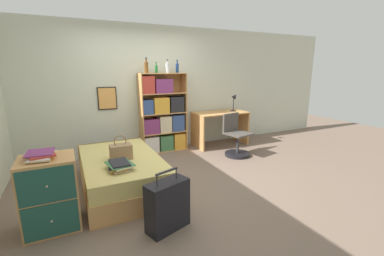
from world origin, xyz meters
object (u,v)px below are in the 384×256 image
(bottle_blue, at_px, (177,68))
(desk_chair, at_px, (236,143))
(magazine_pile_on_dresser, at_px, (41,155))
(desk_lamp, at_px, (235,99))
(handbag, at_px, (121,151))
(bottle_brown, at_px, (156,69))
(desk, at_px, (220,122))
(bottle_clear, at_px, (167,68))
(bottle_green, at_px, (146,67))
(suitcase, at_px, (168,205))
(book_stack_on_bed, at_px, (120,165))
(bed, at_px, (121,172))
(bookcase, at_px, (162,117))
(dresser, at_px, (50,194))

(bottle_blue, xyz_separation_m, desk_chair, (0.88, -0.94, -1.48))
(magazine_pile_on_dresser, height_order, desk_lamp, desk_lamp)
(handbag, xyz_separation_m, desk_chair, (2.39, 0.58, -0.33))
(bottle_brown, bearing_deg, desk, -7.04)
(bottle_clear, bearing_deg, magazine_pile_on_dresser, -137.11)
(bottle_green, bearing_deg, desk, -5.12)
(suitcase, xyz_separation_m, bottle_brown, (0.80, 2.67, 1.45))
(book_stack_on_bed, distance_m, desk, 3.11)
(bed, distance_m, desk, 2.79)
(bottle_brown, xyz_separation_m, desk_chair, (1.33, -0.95, -1.46))
(bottle_clear, bearing_deg, handbag, -130.57)
(magazine_pile_on_dresser, bearing_deg, suitcase, -27.06)
(bed, distance_m, suitcase, 1.28)
(book_stack_on_bed, xyz_separation_m, desk_chair, (2.48, 0.96, -0.27))
(book_stack_on_bed, bearing_deg, handbag, 76.46)
(bottle_brown, relative_size, desk_lamp, 0.51)
(suitcase, bearing_deg, desk, 48.18)
(bookcase, distance_m, bottle_green, 1.06)
(bottle_green, height_order, desk_chair, bottle_green)
(bed, bearing_deg, bookcase, 50.49)
(magazine_pile_on_dresser, bearing_deg, dresser, -23.63)
(bottle_green, distance_m, desk, 2.05)
(bottle_blue, bearing_deg, suitcase, -115.23)
(suitcase, bearing_deg, bottle_blue, 64.77)
(desk, bearing_deg, bottle_green, 174.88)
(bed, distance_m, bottle_clear, 2.43)
(bottle_green, bearing_deg, bottle_brown, 7.94)
(magazine_pile_on_dresser, relative_size, bottle_green, 1.26)
(bottle_brown, relative_size, desk_chair, 0.25)
(bottle_clear, bearing_deg, bottle_blue, 0.30)
(desk, distance_m, desk_chair, 0.83)
(handbag, distance_m, desk_chair, 2.48)
(bookcase, bearing_deg, desk_lamp, -5.65)
(bottle_green, bearing_deg, bed, -121.34)
(bottle_clear, xyz_separation_m, desk, (1.20, -0.16, -1.21))
(book_stack_on_bed, distance_m, bottle_blue, 2.76)
(handbag, distance_m, desk_lamp, 3.19)
(bottle_blue, bearing_deg, desk, -9.32)
(book_stack_on_bed, height_order, dresser, dresser)
(desk, xyz_separation_m, desk_chair, (-0.10, -0.78, -0.27))
(handbag, distance_m, magazine_pile_on_dresser, 1.09)
(bed, height_order, desk_chair, desk_chair)
(bed, distance_m, bottle_green, 2.22)
(desk_lamp, height_order, desk_chair, desk_lamp)
(bed, xyz_separation_m, desk_lamp, (2.86, 1.23, 0.81))
(book_stack_on_bed, relative_size, bottle_brown, 1.82)
(bed, height_order, bottle_clear, bottle_clear)
(bookcase, relative_size, desk, 1.36)
(handbag, distance_m, book_stack_on_bed, 0.39)
(book_stack_on_bed, xyz_separation_m, magazine_pile_on_dresser, (-0.82, -0.16, 0.31))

